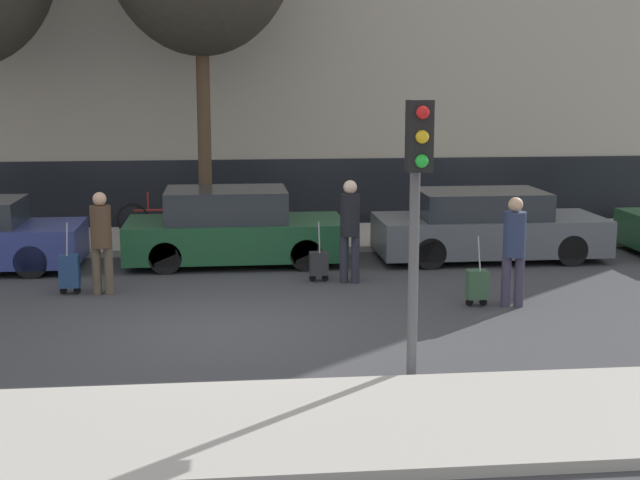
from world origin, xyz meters
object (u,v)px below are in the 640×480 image
(parked_car_2, at_px, (487,227))
(parked_bicycle, at_px, (157,218))
(trolley_center, at_px, (319,264))
(trolley_right, at_px, (477,284))
(trolley_left, at_px, (69,271))
(pedestrian_left, at_px, (101,237))
(pedestrian_right, at_px, (514,245))
(traffic_light, at_px, (417,182))
(parked_car_1, at_px, (233,229))
(pedestrian_center, at_px, (350,225))

(parked_car_2, height_order, parked_bicycle, parked_car_2)
(trolley_center, distance_m, trolley_right, 3.02)
(trolley_left, distance_m, trolley_right, 6.64)
(parked_car_2, bearing_deg, pedestrian_left, -162.98)
(pedestrian_left, distance_m, parked_bicycle, 4.97)
(pedestrian_right, height_order, traffic_light, traffic_light)
(pedestrian_left, relative_size, trolley_left, 1.42)
(pedestrian_left, height_order, parked_bicycle, pedestrian_left)
(parked_car_1, height_order, pedestrian_left, pedestrian_left)
(parked_car_1, height_order, parked_car_2, parked_car_1)
(parked_car_1, distance_m, trolley_right, 5.29)
(trolley_right, bearing_deg, parked_car_1, 135.35)
(pedestrian_left, relative_size, traffic_light, 0.52)
(trolley_center, bearing_deg, traffic_light, -83.98)
(parked_car_1, height_order, parked_bicycle, parked_car_1)
(parked_car_2, relative_size, pedestrian_left, 2.60)
(parked_car_2, bearing_deg, traffic_light, -112.91)
(pedestrian_left, height_order, pedestrian_center, pedestrian_center)
(parked_car_2, relative_size, trolley_right, 3.97)
(trolley_center, bearing_deg, pedestrian_right, -36.28)
(trolley_left, distance_m, traffic_light, 7.05)
(pedestrian_center, bearing_deg, trolley_center, -179.93)
(pedestrian_right, xyz_separation_m, parked_bicycle, (-5.93, 6.43, -0.49))
(parked_car_2, xyz_separation_m, pedestrian_left, (-7.15, -2.19, 0.33))
(pedestrian_right, relative_size, traffic_light, 0.53)
(trolley_right, relative_size, traffic_light, 0.34)
(parked_car_2, xyz_separation_m, pedestrian_right, (-0.68, -3.70, 0.34))
(trolley_center, distance_m, pedestrian_right, 3.56)
(pedestrian_center, height_order, traffic_light, traffic_light)
(trolley_center, xyz_separation_m, parked_bicycle, (-3.11, 4.36, 0.17))
(trolley_left, bearing_deg, pedestrian_center, 4.06)
(pedestrian_center, bearing_deg, pedestrian_right, -22.05)
(trolley_center, height_order, traffic_light, traffic_light)
(pedestrian_right, height_order, trolley_right, pedestrian_right)
(trolley_right, bearing_deg, trolley_left, 167.19)
(trolley_center, bearing_deg, trolley_right, -40.86)
(pedestrian_center, height_order, trolley_center, pedestrian_center)
(pedestrian_center, bearing_deg, parked_car_2, 48.76)
(pedestrian_right, bearing_deg, pedestrian_center, 150.68)
(pedestrian_left, bearing_deg, parked_car_2, 22.85)
(parked_car_1, distance_m, traffic_light, 7.54)
(traffic_light, bearing_deg, trolley_right, 62.84)
(parked_car_1, height_order, trolley_center, parked_car_1)
(trolley_center, height_order, pedestrian_right, pedestrian_right)
(trolley_right, distance_m, parked_bicycle, 8.32)
(parked_car_2, xyz_separation_m, pedestrian_center, (-2.98, -1.80, 0.39))
(parked_car_1, height_order, pedestrian_center, pedestrian_center)
(trolley_right, height_order, traffic_light, traffic_light)
(pedestrian_right, distance_m, traffic_light, 4.19)
(parked_bicycle, bearing_deg, pedestrian_right, -47.31)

